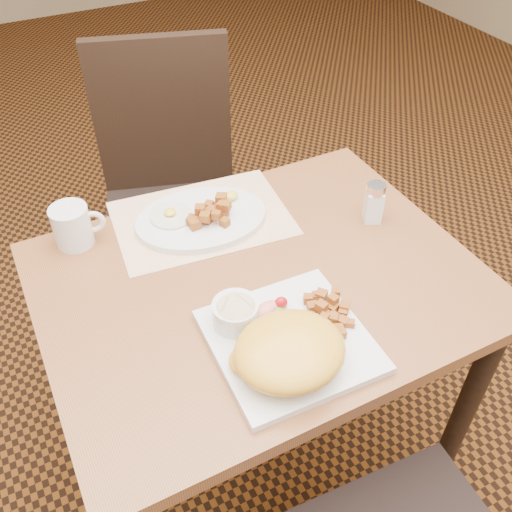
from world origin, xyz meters
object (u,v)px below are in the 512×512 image
(salt_shaker, at_px, (374,202))
(coffee_mug, at_px, (73,226))
(chair_far, at_px, (171,185))
(plate_oval, at_px, (201,219))
(table, at_px, (260,313))
(plate_square, at_px, (289,341))

(salt_shaker, height_order, coffee_mug, salt_shaker)
(chair_far, xyz_separation_m, coffee_mug, (-0.35, -0.41, 0.26))
(chair_far, height_order, plate_oval, chair_far)
(chair_far, distance_m, salt_shaker, 0.75)
(plate_oval, bearing_deg, salt_shaker, -25.60)
(plate_oval, bearing_deg, chair_far, 80.71)
(table, height_order, coffee_mug, coffee_mug)
(plate_oval, height_order, salt_shaker, salt_shaker)
(plate_oval, bearing_deg, table, -80.66)
(plate_square, bearing_deg, table, 79.72)
(chair_far, distance_m, plate_oval, 0.52)
(chair_far, relative_size, salt_shaker, 9.70)
(salt_shaker, bearing_deg, plate_square, -146.37)
(table, distance_m, chair_far, 0.70)
(table, bearing_deg, coffee_mug, 137.24)
(chair_far, bearing_deg, coffee_mug, 66.36)
(coffee_mug, bearing_deg, plate_square, -59.07)
(table, xyz_separation_m, chair_far, (0.04, 0.70, -0.10))
(salt_shaker, bearing_deg, chair_far, 113.83)
(table, relative_size, plate_oval, 2.96)
(table, xyz_separation_m, salt_shaker, (0.32, 0.06, 0.16))
(plate_square, height_order, plate_oval, plate_oval)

